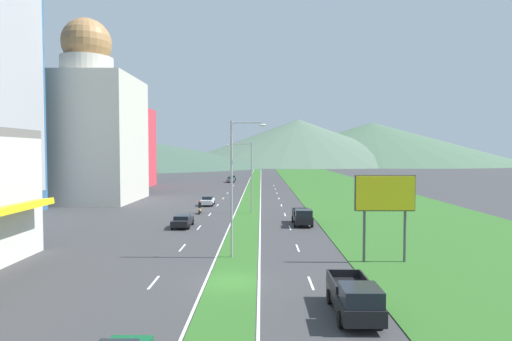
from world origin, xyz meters
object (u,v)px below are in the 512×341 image
pickup_truck_0 (355,298)px  pickup_truck_1 (302,217)px  street_lamp_near (235,181)px  billboard_roadside (385,198)px  car_1 (208,201)px  street_lamp_mid (249,172)px  motorcycle_rider (200,208)px  car_4 (183,221)px  car_2 (233,178)px  car_0 (231,179)px

pickup_truck_0 → pickup_truck_1: size_ratio=1.00×
street_lamp_near → billboard_roadside: 11.68m
street_lamp_near → car_1: (-6.42, 33.15, -5.43)m
street_lamp_mid → motorcycle_rider: 8.32m
car_4 → motorcycle_rider: 10.35m
pickup_truck_1 → car_2: bearing=-170.2°
billboard_roadside → motorcycle_rider: bearing=125.2°
pickup_truck_0 → motorcycle_rider: size_ratio=2.70×
car_0 → car_2: car_0 is taller
street_lamp_near → car_4: (-6.78, 13.73, -5.46)m
pickup_truck_0 → motorcycle_rider: pickup_truck_0 is taller
car_0 → car_1: bearing=-179.9°
street_lamp_near → car_1: size_ratio=2.51×
street_lamp_near → street_lamp_mid: 24.79m
billboard_roadside → car_2: bearing=100.9°
car_2 → car_4: bearing=179.9°
car_0 → car_4: bearing=179.8°
billboard_roadside → car_0: (-18.02, 85.77, -4.21)m
car_1 → car_4: (-0.36, -19.42, -0.03)m
car_4 → street_lamp_near: bearing=-153.7°
pickup_truck_1 → pickup_truck_0: bearing=0.1°
street_lamp_mid → car_1: bearing=128.9°
street_lamp_near → billboard_roadside: size_ratio=1.63×
street_lamp_mid → car_4: (-7.12, -11.05, -4.92)m
street_lamp_mid → car_0: bearing=96.5°
car_0 → car_4: 70.72m
street_lamp_near → car_2: size_ratio=2.35×
car_2 → pickup_truck_1: bearing=-170.2°
car_2 → pickup_truck_1: 79.06m
street_lamp_near → car_0: (-6.48, 84.45, -5.39)m
billboard_roadside → car_0: bearing=101.9°
car_2 → street_lamp_near: bearing=-176.0°
billboard_roadside → car_4: bearing=140.6°
car_0 → car_4: size_ratio=1.00×
motorcycle_rider → car_4: bearing=177.6°
billboard_roadside → pickup_truck_0: 12.42m
car_0 → pickup_truck_0: (13.37, -96.56, 0.19)m
car_1 → car_2: car_1 is taller
street_lamp_near → pickup_truck_1: bearing=65.6°
pickup_truck_1 → motorcycle_rider: pickup_truck_1 is taller
street_lamp_near → motorcycle_rider: 25.48m
car_4 → street_lamp_mid: bearing=-32.8°
motorcycle_rider → street_lamp_mid: bearing=-84.0°
car_2 → car_4: car_2 is taller
car_2 → car_4: size_ratio=1.03×
street_lamp_near → motorcycle_rider: street_lamp_near is taller
car_2 → pickup_truck_0: 106.01m
car_1 → pickup_truck_0: size_ratio=0.81×
street_lamp_near → car_2: 93.44m
car_1 → car_2: 59.90m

